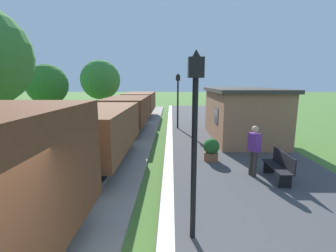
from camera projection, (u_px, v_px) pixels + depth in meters
name	position (u px, v px, depth m)	size (l,w,h in m)	color
freight_train	(113.00, 120.00, 11.97)	(2.50, 26.00, 2.72)	brown
station_hut	(242.00, 114.00, 13.22)	(3.50, 5.80, 2.78)	#9E6B4C
bench_near_hut	(279.00, 166.00, 7.70)	(0.42, 1.50, 0.91)	black
bench_down_platform	(217.00, 118.00, 18.02)	(0.42, 1.50, 0.91)	black
person_waiting	(254.00, 149.00, 7.98)	(0.37, 0.44, 1.71)	#38332D
potted_planter	(211.00, 149.00, 9.59)	(0.64, 0.64, 0.92)	brown
lamp_post_near	(195.00, 113.00, 4.46)	(0.28, 0.28, 3.70)	black
lamp_post_far	(178.00, 91.00, 15.96)	(0.28, 0.28, 3.70)	black
tree_field_left	(47.00, 85.00, 17.63)	(2.98, 2.98, 4.66)	#4C3823
tree_field_distant	(100.00, 80.00, 23.68)	(3.86, 3.86, 5.50)	#4C3823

